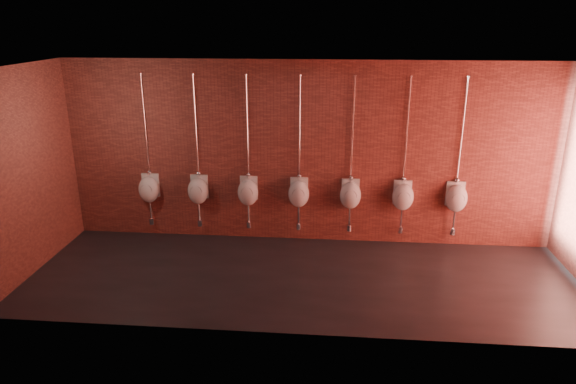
% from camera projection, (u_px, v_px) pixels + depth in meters
% --- Properties ---
extents(ground, '(8.50, 8.50, 0.00)m').
position_uv_depth(ground, '(302.00, 278.00, 8.00)').
color(ground, black).
rests_on(ground, ground).
extents(room_shell, '(8.54, 3.04, 3.22)m').
position_uv_depth(room_shell, '(303.00, 153.00, 7.35)').
color(room_shell, black).
rests_on(room_shell, ground).
extents(urinal_0, '(0.37, 0.32, 2.72)m').
position_uv_depth(urinal_0, '(149.00, 189.00, 9.23)').
color(urinal_0, white).
rests_on(urinal_0, ground).
extents(urinal_1, '(0.37, 0.32, 2.72)m').
position_uv_depth(urinal_1, '(198.00, 190.00, 9.15)').
color(urinal_1, white).
rests_on(urinal_1, ground).
extents(urinal_2, '(0.37, 0.32, 2.72)m').
position_uv_depth(urinal_2, '(248.00, 191.00, 9.08)').
color(urinal_2, white).
rests_on(urinal_2, ground).
extents(urinal_3, '(0.37, 0.32, 2.72)m').
position_uv_depth(urinal_3, '(299.00, 193.00, 9.00)').
color(urinal_3, white).
rests_on(urinal_3, ground).
extents(urinal_4, '(0.37, 0.32, 2.72)m').
position_uv_depth(urinal_4, '(350.00, 194.00, 8.93)').
color(urinal_4, white).
rests_on(urinal_4, ground).
extents(urinal_5, '(0.37, 0.32, 2.72)m').
position_uv_depth(urinal_5, '(403.00, 196.00, 8.85)').
color(urinal_5, white).
rests_on(urinal_5, ground).
extents(urinal_6, '(0.37, 0.32, 2.72)m').
position_uv_depth(urinal_6, '(456.00, 197.00, 8.78)').
color(urinal_6, white).
rests_on(urinal_6, ground).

